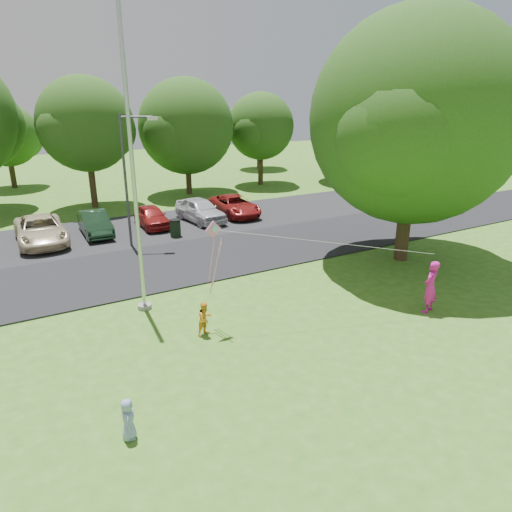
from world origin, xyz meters
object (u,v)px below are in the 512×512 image
street_lamp (130,169)px  big_tree (415,124)px  flagpole (135,195)px  woman (430,287)px  trash_can (175,228)px  child_blue (128,419)px  child_yellow (205,319)px  kite (221,244)px

street_lamp → big_tree: big_tree is taller
flagpole → street_lamp: size_ratio=1.53×
big_tree → woman: bearing=-127.1°
flagpole → big_tree: (12.03, -0.85, 2.01)m
trash_can → woman: (4.48, -13.30, 0.46)m
big_tree → trash_can: bearing=131.5°
street_lamp → trash_can: (2.32, 0.49, -3.44)m
street_lamp → child_blue: (-4.16, -13.91, -3.44)m
trash_can → child_yellow: bearing=-105.7°
child_blue → flagpole: bearing=-3.0°
street_lamp → child_yellow: 10.96m
child_yellow → woman: bearing=-37.8°
woman → child_yellow: woman is taller
trash_can → child_yellow: (-3.07, -10.89, 0.06)m
woman → kite: kite is taller
flagpole → street_lamp: bearing=76.0°
street_lamp → kite: street_lamp is taller
big_tree → child_yellow: bearing=-169.4°
street_lamp → flagpole: bearing=-79.3°
flagpole → child_yellow: (1.12, -2.89, -3.60)m
child_blue → child_yellow: bearing=-27.4°
trash_can → kite: 11.21m
flagpole → kite: bearing=-55.6°
flagpole → woman: bearing=-31.5°
flagpole → child_yellow: flagpole is taller
street_lamp → child_blue: bearing=-82.0°
kite → child_yellow: bearing=-171.3°
flagpole → trash_can: size_ratio=10.11×
big_tree → child_blue: big_tree is taller
woman → child_blue: (-10.96, -1.10, -0.46)m
street_lamp → trash_can: bearing=36.7°
child_yellow → trash_can: bearing=54.2°
big_tree → child_blue: (-14.32, -5.56, -5.68)m
street_lamp → child_yellow: size_ratio=5.83×
flagpole → kite: 3.51m
street_lamp → child_yellow: street_lamp is taller
flagpole → woman: 10.65m
street_lamp → kite: 10.26m
big_tree → woman: size_ratio=5.75×
woman → child_blue: bearing=-12.9°
child_blue → kite: bearing=-31.5°
big_tree → street_lamp: bearing=140.6°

